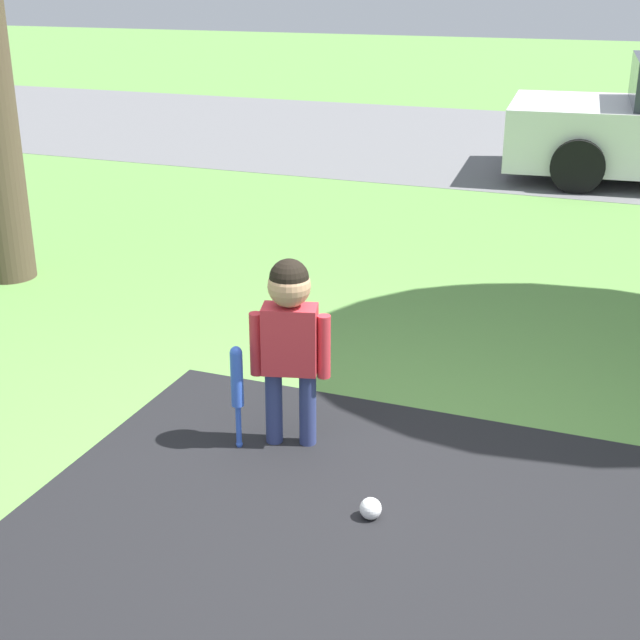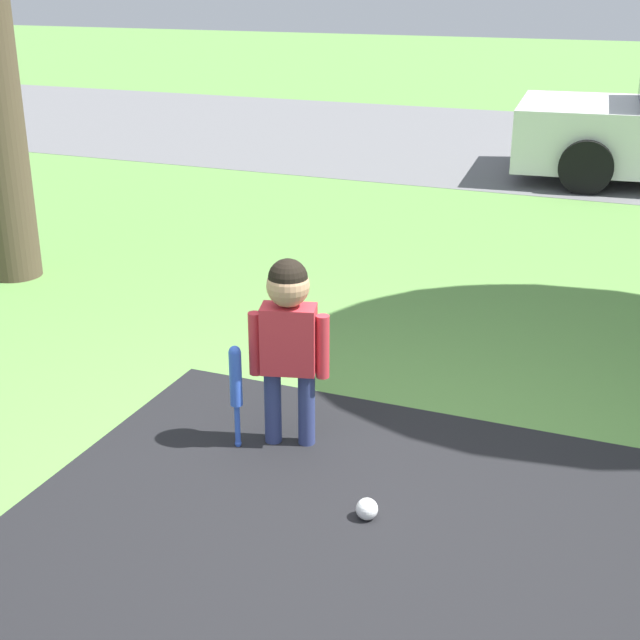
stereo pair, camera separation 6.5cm
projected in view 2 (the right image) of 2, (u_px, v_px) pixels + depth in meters
ground_plane at (337, 502)px, 3.96m from camera, size 60.00×60.00×0.00m
street_strip at (583, 148)px, 11.89m from camera, size 40.00×6.00×0.01m
child at (289, 327)px, 4.24m from camera, size 0.38×0.21×0.96m
baseball_bat at (236, 382)px, 4.30m from camera, size 0.06×0.06×0.54m
sports_ball at (367, 509)px, 3.83m from camera, size 0.10×0.10×0.10m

